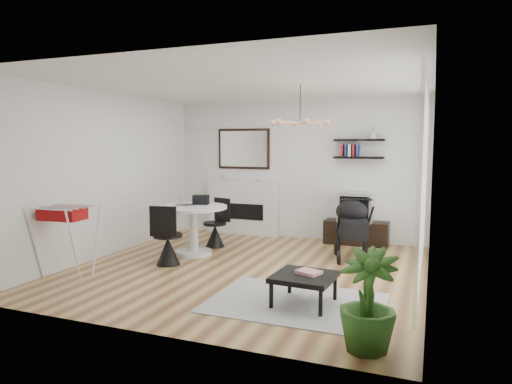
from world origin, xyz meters
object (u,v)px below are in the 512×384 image
at_px(crt_tv, 356,207).
at_px(coffee_table, 304,278).
at_px(potted_plant, 368,300).
at_px(drying_rack, 66,240).
at_px(stroller, 352,231).
at_px(dining_table, 194,223).
at_px(fireplace, 243,201).
at_px(tv_console, 356,233).

relative_size(crt_tv, coffee_table, 0.86).
bearing_deg(coffee_table, potted_plant, -48.15).
bearing_deg(crt_tv, coffee_table, -90.65).
relative_size(drying_rack, potted_plant, 1.09).
relative_size(crt_tv, drying_rack, 0.61).
bearing_deg(coffee_table, crt_tv, 89.35).
bearing_deg(stroller, dining_table, 179.76).
height_order(fireplace, drying_rack, fireplace).
relative_size(tv_console, stroller, 1.10).
bearing_deg(stroller, drying_rack, -160.17).
bearing_deg(potted_plant, tv_console, 100.12).
xyz_separation_m(crt_tv, dining_table, (-2.41, -1.77, -0.16)).
height_order(stroller, coffee_table, stroller).
bearing_deg(dining_table, fireplace, 87.48).
bearing_deg(drying_rack, potted_plant, -15.13).
xyz_separation_m(fireplace, potted_plant, (3.12, -4.52, -0.22)).
relative_size(dining_table, coffee_table, 1.57).
bearing_deg(dining_table, tv_console, 36.31).
xyz_separation_m(drying_rack, coffee_table, (3.36, 0.12, -0.21)).
xyz_separation_m(fireplace, tv_console, (2.33, -0.14, -0.47)).
bearing_deg(tv_console, crt_tv, -163.88).
relative_size(stroller, potted_plant, 1.13).
distance_m(stroller, potted_plant, 3.36).
bearing_deg(fireplace, coffee_table, -57.54).
xyz_separation_m(stroller, coffee_table, (-0.15, -2.36, -0.13)).
height_order(coffee_table, potted_plant, potted_plant).
distance_m(drying_rack, potted_plant, 4.27).
xyz_separation_m(fireplace, coffee_table, (2.28, -3.59, -0.37)).
height_order(fireplace, coffee_table, fireplace).
xyz_separation_m(crt_tv, potted_plant, (0.79, -4.38, -0.24)).
relative_size(coffee_table, potted_plant, 0.77).
bearing_deg(coffee_table, drying_rack, -177.89).
bearing_deg(potted_plant, dining_table, 140.84).
relative_size(dining_table, stroller, 1.07).
bearing_deg(crt_tv, fireplace, 176.57).
bearing_deg(fireplace, potted_plant, -55.41).
height_order(tv_console, crt_tv, crt_tv).
relative_size(crt_tv, stroller, 0.58).
relative_size(fireplace, potted_plant, 2.33).
height_order(tv_console, potted_plant, potted_plant).
relative_size(tv_console, potted_plant, 1.25).
xyz_separation_m(dining_table, stroller, (2.52, 0.68, -0.09)).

